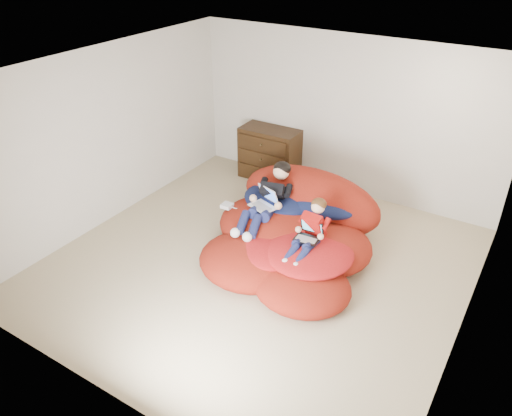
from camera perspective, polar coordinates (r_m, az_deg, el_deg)
The scene contains 9 objects.
room_shell at distance 6.43m, azimuth 0.32°, elevation -4.83°, with size 5.10×5.10×2.77m.
dresser at distance 8.51m, azimuth 1.55°, elevation 6.20°, with size 1.00×0.56×0.89m.
beanbag_pile at distance 6.74m, azimuth 4.35°, elevation -2.51°, with size 2.30×2.50×0.95m.
cream_pillow at distance 7.39m, azimuth 3.32°, elevation 3.75°, with size 0.48×0.31×0.31m, color beige.
older_boy at distance 6.75m, azimuth 1.53°, elevation 1.43°, with size 0.42×1.22×0.67m.
younger_boy at distance 6.18m, azimuth 6.24°, elevation -2.37°, with size 0.28×0.85×0.61m.
laptop_white at distance 6.67m, azimuth 1.03°, elevation 0.81°, with size 0.40×0.42×0.24m.
laptop_black at distance 6.19m, azimuth 6.09°, elevation -2.93°, with size 0.31×0.30×0.21m.
power_adapter at distance 7.00m, azimuth -3.33°, elevation 0.27°, with size 0.14×0.14×0.05m, color silver.
Camera 1 is at (2.75, -4.48, 3.91)m, focal length 35.00 mm.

